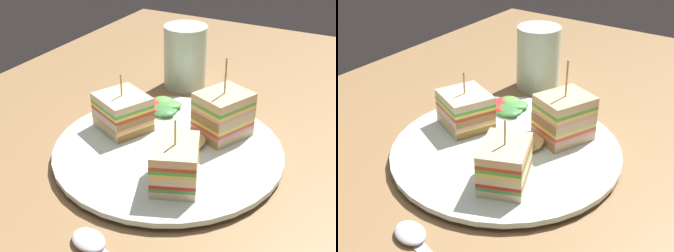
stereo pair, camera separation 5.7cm
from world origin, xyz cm
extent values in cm
cube|color=olive|center=(0.00, 0.00, -0.90)|extent=(119.41, 79.35, 1.80)
cylinder|color=white|center=(0.00, 0.00, 0.28)|extent=(18.27, 18.27, 0.57)
cylinder|color=white|center=(0.00, 0.00, 0.92)|extent=(29.47, 29.47, 0.70)
cube|color=#E0B786|center=(-6.08, 4.96, 1.82)|extent=(8.19, 7.60, 1.12)
cube|color=#B2844C|center=(-3.13, 3.67, 1.82)|extent=(2.37, 4.97, 1.12)
cube|color=pink|center=(-6.08, 4.96, 2.61)|extent=(8.19, 7.60, 0.46)
cube|color=#DB4A34|center=(-6.08, 4.96, 3.08)|extent=(8.19, 7.60, 0.46)
cube|color=#E0CE5A|center=(-6.08, 4.96, 3.54)|extent=(8.19, 7.60, 0.46)
cube|color=#D1B37F|center=(-6.08, 4.96, 4.33)|extent=(8.19, 7.60, 1.12)
cube|color=#9E7242|center=(-3.13, 3.67, 4.33)|extent=(2.37, 4.97, 1.12)
cube|color=pink|center=(-6.08, 4.96, 5.12)|extent=(8.19, 7.60, 0.46)
cube|color=#EBCB52|center=(-6.08, 4.96, 5.58)|extent=(8.19, 7.60, 0.46)
cube|color=#59A03F|center=(-6.08, 4.96, 6.05)|extent=(8.19, 7.60, 0.46)
cube|color=#DFBC88|center=(-6.08, 4.96, 6.84)|extent=(8.19, 7.60, 1.12)
cylinder|color=tan|center=(-6.08, 4.96, 9.82)|extent=(0.24, 0.24, 4.85)
cube|color=beige|center=(-1.34, -7.73, 1.75)|extent=(8.23, 8.50, 0.96)
cube|color=#9E7242|center=(0.03, -4.82, 1.75)|extent=(5.43, 2.74, 0.96)
cube|color=#FACD4E|center=(-1.34, -7.73, 2.43)|extent=(8.23, 8.50, 0.41)
cube|color=#D78E92|center=(-1.34, -7.73, 2.83)|extent=(8.23, 8.50, 0.41)
cube|color=beige|center=(-1.34, -7.73, 3.52)|extent=(8.23, 8.50, 0.96)
cube|color=#9E7242|center=(0.03, -4.82, 3.52)|extent=(5.43, 2.74, 0.96)
cube|color=red|center=(-1.34, -7.73, 4.20)|extent=(8.23, 8.50, 0.41)
cube|color=#EBD84F|center=(-1.34, -7.73, 4.61)|extent=(8.23, 8.50, 0.41)
cube|color=#52AF42|center=(-1.34, -7.73, 5.01)|extent=(8.23, 8.50, 0.41)
cube|color=beige|center=(-1.34, -7.73, 5.69)|extent=(8.23, 8.50, 0.96)
cylinder|color=tan|center=(-1.34, -7.73, 7.72)|extent=(0.24, 0.24, 3.08)
cube|color=beige|center=(6.50, 4.39, 1.74)|extent=(7.99, 7.15, 0.96)
cube|color=#9E7242|center=(3.52, 3.18, 1.74)|extent=(2.10, 4.69, 0.96)
cube|color=#529F4D|center=(6.50, 4.39, 2.45)|extent=(7.99, 7.15, 0.45)
cube|color=red|center=(6.50, 4.39, 2.90)|extent=(7.99, 7.15, 0.45)
cube|color=beige|center=(6.50, 4.39, 3.60)|extent=(7.99, 7.15, 0.96)
cube|color=#9E7242|center=(3.52, 3.18, 3.60)|extent=(2.10, 4.69, 0.96)
cube|color=#EDD856|center=(6.50, 4.39, 4.31)|extent=(7.99, 7.15, 0.45)
cube|color=#52AE3F|center=(6.50, 4.39, 4.75)|extent=(7.99, 7.15, 0.45)
cube|color=red|center=(6.50, 4.39, 5.20)|extent=(7.99, 7.15, 0.45)
cube|color=beige|center=(6.50, 4.39, 5.91)|extent=(7.99, 7.15, 0.96)
cylinder|color=tan|center=(6.50, 4.39, 7.91)|extent=(0.24, 0.24, 3.05)
cylinder|color=#E2C569|center=(0.21, 1.36, 1.61)|extent=(5.16, 5.15, 0.83)
cylinder|color=#EBC173|center=(-1.59, 2.23, 1.99)|extent=(5.94, 5.98, 1.01)
cylinder|color=#DDBE6C|center=(-0.36, 2.22, 2.32)|extent=(4.27, 4.30, 1.02)
ellipsoid|color=#3A8230|center=(-9.41, -4.72, 1.67)|extent=(4.82, 4.39, 0.88)
ellipsoid|color=#437C3B|center=(-8.84, -6.93, 1.73)|extent=(2.31, 3.11, 0.91)
ellipsoid|color=#4D9443|center=(-9.71, -5.00, 1.82)|extent=(4.12, 4.60, 1.12)
ellipsoid|color=#64A348|center=(-10.14, -6.29, 1.86)|extent=(3.35, 3.83, 1.21)
ellipsoid|color=#3A7C3E|center=(-7.36, -5.03, 1.84)|extent=(3.63, 4.73, 1.24)
cylinder|color=red|center=(-8.33, -6.10, 1.89)|extent=(4.49, 4.46, 1.13)
ellipsoid|color=silver|center=(17.97, 0.75, 0.50)|extent=(3.89, 4.65, 1.00)
cylinder|color=silver|center=(-20.56, -7.82, 5.23)|extent=(7.19, 7.19, 10.46)
cylinder|color=white|center=(-20.56, -7.82, 2.46)|extent=(6.61, 6.61, 4.91)
camera|label=1|loc=(43.51, 23.46, 32.28)|focal=48.33mm
camera|label=2|loc=(40.54, 28.29, 32.28)|focal=48.33mm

